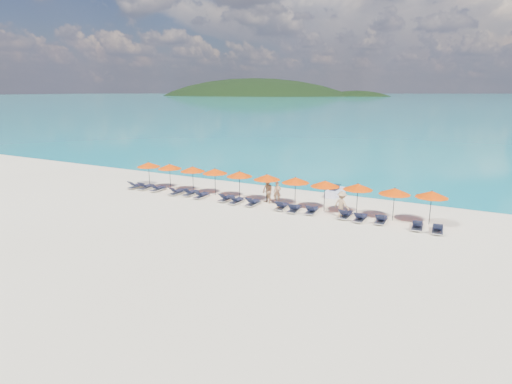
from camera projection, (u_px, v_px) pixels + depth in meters
The scene contains 36 objects.
ground at pixel (235, 218), 29.16m from camera, with size 1400.00×1400.00×0.00m, color beige.
sea at pixel (483, 96), 592.38m from camera, with size 1600.00×1300.00×0.01m, color #1FA9B2.
headland_main at pixel (252, 122), 638.76m from camera, with size 374.00×242.00×126.50m.
headland_small at pixel (355, 123), 585.16m from camera, with size 162.00×126.00×85.50m.
jetski at pixel (335, 192), 35.13m from camera, with size 1.03×2.50×0.87m.
beachgoer_a at pixel (277, 192), 33.00m from camera, with size 0.59×0.39×1.62m, color tan.
beachgoer_b at pixel (268, 191), 32.83m from camera, with size 0.91×0.52×1.87m, color tan.
beachgoer_c at pixel (342, 204), 29.13m from camera, with size 1.18×0.55×1.83m, color tan.
umbrella_0 at pixel (149, 165), 38.17m from camera, with size 2.10×2.10×2.28m.
umbrella_1 at pixel (170, 167), 37.21m from camera, with size 2.10×2.10×2.28m.
umbrella_2 at pixel (193, 169), 36.03m from camera, with size 2.10×2.10×2.28m.
umbrella_3 at pixel (215, 171), 35.09m from camera, with size 2.10×2.10×2.28m.
umbrella_4 at pixel (239, 174), 33.90m from camera, with size 2.10×2.10×2.28m.
umbrella_5 at pixel (267, 177), 32.69m from camera, with size 2.10×2.10×2.28m.
umbrella_6 at pixel (296, 180), 31.61m from camera, with size 2.10×2.10×2.28m.
umbrella_7 at pixel (325, 184), 30.42m from camera, with size 2.10×2.10×2.28m.
umbrella_8 at pixel (358, 187), 29.45m from camera, with size 2.10×2.10×2.28m.
umbrella_9 at pixel (395, 191), 28.14m from camera, with size 2.10×2.10×2.28m.
umbrella_10 at pixel (432, 194), 27.33m from camera, with size 2.10×2.10×2.28m.
lounger_0 at pixel (136, 186), 37.93m from camera, with size 0.66×1.72×0.66m.
lounger_1 at pixel (146, 187), 37.51m from camera, with size 0.72×1.73×0.66m.
lounger_2 at pixel (158, 188), 36.89m from camera, with size 0.62×1.70×0.66m.
lounger_3 at pixel (177, 192), 35.65m from camera, with size 0.63×1.70×0.66m.
lounger_4 at pixel (190, 193), 35.32m from camera, with size 0.70×1.73×0.66m.
lounger_5 at pixel (201, 195), 34.52m from camera, with size 0.70×1.73×0.66m.
lounger_6 at pixel (226, 198), 33.56m from camera, with size 0.64×1.71×0.66m.
lounger_7 at pixel (236, 200), 32.86m from camera, with size 0.65×1.71×0.66m.
lounger_8 at pixel (253, 202), 32.29m from camera, with size 0.67×1.72×0.66m.
lounger_9 at pixel (282, 206), 31.28m from camera, with size 0.79×1.75×0.66m.
lounger_10 at pixel (294, 209), 30.60m from camera, with size 0.79×1.75×0.66m.
lounger_11 at pixel (312, 210), 30.22m from camera, with size 0.79×1.76×0.66m.
lounger_12 at pixel (346, 215), 29.13m from camera, with size 0.65×1.71×0.66m.
lounger_13 at pixel (361, 218), 28.45m from camera, with size 0.63×1.70×0.66m.
lounger_14 at pixel (381, 220), 28.03m from camera, with size 0.70×1.73×0.66m.
lounger_15 at pixel (417, 226), 26.78m from camera, with size 0.75×1.74×0.66m.
lounger_16 at pixel (438, 229), 26.15m from camera, with size 0.76×1.75×0.66m.
Camera 1 is at (14.67, -23.83, 8.52)m, focal length 30.00 mm.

